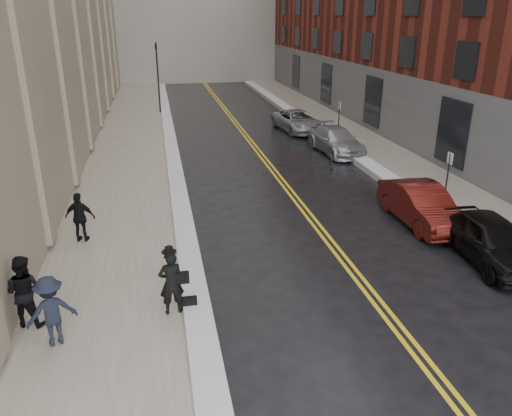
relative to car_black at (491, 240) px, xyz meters
name	(u,v)px	position (x,y,z in m)	size (l,w,h in m)	color
ground	(309,364)	(-6.80, -3.59, -0.72)	(160.00, 160.00, 0.00)	black
sidewalk_left	(127,166)	(-11.30, 12.41, -0.65)	(4.00, 64.00, 0.15)	gray
sidewalk_right	(382,153)	(2.20, 12.41, -0.65)	(3.00, 64.00, 0.15)	gray
lane_stripe_a	(263,160)	(-4.42, 12.41, -0.72)	(0.12, 64.00, 0.01)	gold
lane_stripe_b	(268,160)	(-4.18, 12.41, -0.72)	(0.12, 64.00, 0.01)	gold
snow_ridge_left	(174,163)	(-9.00, 12.41, -0.59)	(0.70, 60.80, 0.26)	white
snow_ridge_right	(350,153)	(0.35, 12.41, -0.57)	(0.85, 60.80, 0.30)	white
traffic_signal	(158,73)	(-9.40, 26.41, 2.36)	(0.18, 0.15, 5.20)	black
parking_sign_near	(448,175)	(1.10, 4.41, 0.64)	(0.06, 0.35, 2.23)	black
parking_sign_far	(339,116)	(1.10, 16.41, 0.64)	(0.06, 0.35, 2.23)	black
car_black	(491,240)	(0.00, 0.00, 0.00)	(1.70, 4.23, 1.44)	black
car_maroon	(421,205)	(-0.60, 3.14, -0.01)	(1.51, 4.33, 1.43)	#4E120D
car_silver_near	(336,141)	(-0.19, 13.18, -0.05)	(1.89, 4.65, 1.35)	#9E9FA5
car_silver_far	(298,121)	(-0.78, 18.81, -0.06)	(2.18, 4.73, 1.31)	#9E9FA6
pedestrian_main	(171,283)	(-9.60, -1.22, 0.26)	(0.61, 0.40, 1.67)	black
pedestrian_a	(24,291)	(-13.00, -1.04, 0.32)	(0.87, 0.68, 1.79)	black
pedestrian_b	(51,311)	(-12.24, -1.95, 0.26)	(1.08, 0.62, 1.67)	black
pedestrian_c	(80,217)	(-12.32, 3.61, 0.26)	(0.97, 0.40, 1.66)	black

